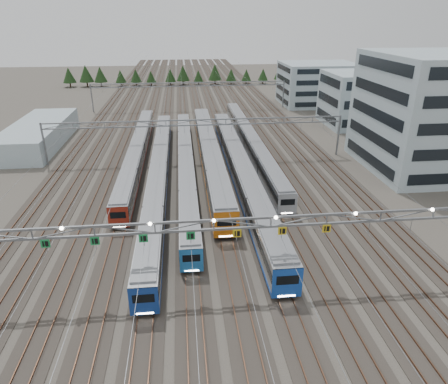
{
  "coord_description": "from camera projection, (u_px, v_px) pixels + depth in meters",
  "views": [
    {
      "loc": [
        -2.61,
        -33.61,
        25.76
      ],
      "look_at": [
        2.71,
        16.1,
        3.5
      ],
      "focal_mm": 32.0,
      "sensor_mm": 36.0,
      "label": 1
    }
  ],
  "objects": [
    {
      "name": "train_b",
      "position": [
        159.0,
        171.0,
        66.08
      ],
      "size": [
        2.72,
        66.39,
        3.54
      ],
      "color": "black",
      "rests_on": "ground"
    },
    {
      "name": "depot_bldg_south",
      "position": [
        425.0,
        113.0,
        69.58
      ],
      "size": [
        18.0,
        22.0,
        20.04
      ],
      "primitive_type": "cube",
      "color": "#9EB6BC",
      "rests_on": "ground"
    },
    {
      "name": "treeline",
      "position": [
        184.0,
        74.0,
        157.78
      ],
      "size": [
        93.8,
        5.6,
        7.02
      ],
      "color": "#332114",
      "rests_on": "ground"
    },
    {
      "name": "gantry_mid",
      "position": [
        196.0,
        127.0,
        75.0
      ],
      "size": [
        56.36,
        0.36,
        8.0
      ],
      "color": "slate",
      "rests_on": "ground"
    },
    {
      "name": "train_d",
      "position": [
        209.0,
        152.0,
        74.33
      ],
      "size": [
        3.18,
        57.15,
        4.16
      ],
      "color": "black",
      "rests_on": "ground"
    },
    {
      "name": "gantry_far",
      "position": [
        190.0,
        88.0,
        115.87
      ],
      "size": [
        56.36,
        0.36,
        8.0
      ],
      "color": "slate",
      "rests_on": "ground"
    },
    {
      "name": "depot_bldg_north",
      "position": [
        318.0,
        84.0,
        123.58
      ],
      "size": [
        22.0,
        18.0,
        12.39
      ],
      "primitive_type": "cube",
      "color": "#9EB6BC",
      "rests_on": "ground"
    },
    {
      "name": "train_a",
      "position": [
        138.0,
        151.0,
        76.19
      ],
      "size": [
        2.69,
        55.7,
        3.5
      ],
      "color": "black",
      "rests_on": "ground"
    },
    {
      "name": "gantry_near",
      "position": [
        213.0,
        227.0,
        38.27
      ],
      "size": [
        56.36,
        0.61,
        8.08
      ],
      "color": "slate",
      "rests_on": "ground"
    },
    {
      "name": "train_c",
      "position": [
        186.0,
        163.0,
        70.24
      ],
      "size": [
        2.56,
        61.96,
        3.32
      ],
      "color": "black",
      "rests_on": "ground"
    },
    {
      "name": "depot_bldg_mid",
      "position": [
        355.0,
        99.0,
        99.67
      ],
      "size": [
        14.0,
        16.0,
        12.91
      ],
      "primitive_type": "cube",
      "color": "#9EB6BC",
      "rests_on": "ground"
    },
    {
      "name": "ground",
      "position": [
        215.0,
        287.0,
        41.26
      ],
      "size": [
        400.0,
        400.0,
        0.0
      ],
      "primitive_type": "plane",
      "color": "#47423A",
      "rests_on": "ground"
    },
    {
      "name": "train_e",
      "position": [
        240.0,
        168.0,
        67.16
      ],
      "size": [
        3.01,
        64.09,
        3.92
      ],
      "color": "black",
      "rests_on": "ground"
    },
    {
      "name": "train_f",
      "position": [
        251.0,
        141.0,
        81.98
      ],
      "size": [
        2.71,
        60.78,
        3.52
      ],
      "color": "black",
      "rests_on": "ground"
    },
    {
      "name": "track_bed",
      "position": [
        189.0,
        95.0,
        131.49
      ],
      "size": [
        54.0,
        260.0,
        5.42
      ],
      "color": "#2D2823",
      "rests_on": "ground"
    },
    {
      "name": "west_shed",
      "position": [
        39.0,
        134.0,
        85.58
      ],
      "size": [
        10.0,
        30.0,
        4.63
      ],
      "primitive_type": "cube",
      "color": "#9EB6BC",
      "rests_on": "ground"
    }
  ]
}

